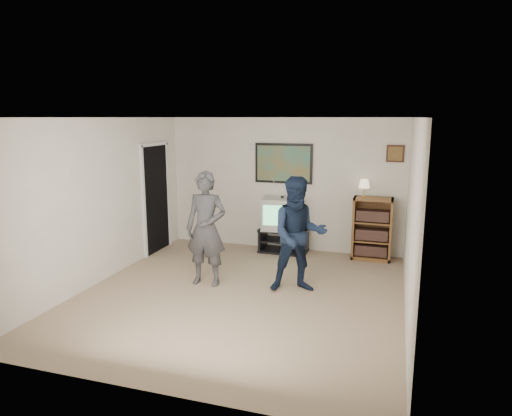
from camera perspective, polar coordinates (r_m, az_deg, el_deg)
The scene contains 13 objects.
room_shell at distance 6.64m, azimuth -0.98°, elevation 0.41°, with size 4.51×5.00×2.51m.
media_stand at distance 8.62m, azimuth 3.47°, elevation -4.07°, with size 0.91×0.53×0.44m.
crt_television at distance 8.51m, azimuth 3.27°, elevation -0.68°, with size 0.70×0.59×0.59m, color #A9AAA4, non-canonical shape.
bookshelf at distance 8.37m, azimuth 14.31°, elevation -2.52°, with size 0.68×0.39×1.12m, color brown, non-canonical shape.
table_lamp at distance 8.27m, azimuth 13.37°, elevation 2.43°, with size 0.20×0.20×0.32m, color #FFEDC1, non-canonical shape.
person_tall at distance 6.87m, azimuth -6.25°, elevation -2.59°, with size 0.63×0.41×1.73m, color #38383B.
person_short at distance 6.59m, azimuth 5.33°, elevation -3.36°, with size 0.82×0.64×1.69m, color #131E34.
controller_left at distance 7.00m, azimuth -5.09°, elevation 0.89°, with size 0.04×0.13×0.04m, color white.
controller_right at distance 6.75m, azimuth 5.46°, elevation -0.85°, with size 0.03×0.12×0.03m, color white.
poster at distance 8.62m, azimuth 3.45°, elevation 5.58°, with size 1.10×0.03×0.75m, color black.
air_vent at distance 8.74m, azimuth -0.05°, elevation 7.66°, with size 0.28×0.02×0.14m, color white.
small_picture at distance 8.35m, azimuth 17.01°, elevation 6.52°, with size 0.30×0.03×0.30m, color #421F15.
doorway at distance 8.72m, azimuth -12.43°, elevation 1.09°, with size 0.03×0.85×2.00m, color black.
Camera 1 is at (2.04, -5.85, 2.50)m, focal length 32.00 mm.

